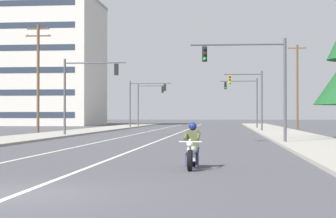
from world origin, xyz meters
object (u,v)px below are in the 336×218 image
object	(u,v)px
traffic_signal_mid_right	(251,92)
motorcycle_with_rider	(192,150)
utility_pole_left_near	(38,75)
apartment_building_far_left_block	(44,63)
utility_pole_right_far	(297,85)
traffic_signal_far_left	(146,98)
traffic_signal_mid_left	(142,96)
traffic_signal_near_right	(257,73)
traffic_signal_near_left	(82,85)
traffic_signal_far_right	(246,95)

from	to	relation	value
traffic_signal_mid_right	motorcycle_with_rider	bearing A→B (deg)	-95.11
utility_pole_left_near	apartment_building_far_left_block	bearing A→B (deg)	107.36
utility_pole_right_far	apartment_building_far_left_block	distance (m)	46.51
traffic_signal_far_left	traffic_signal_mid_left	bearing A→B (deg)	-87.42
traffic_signal_near_right	traffic_signal_far_left	bearing A→B (deg)	105.61
traffic_signal_mid_left	utility_pole_left_near	xyz separation A→B (m)	(-6.31, -23.16, 1.28)
motorcycle_with_rider	apartment_building_far_left_block	xyz separation A→B (m)	(-29.40, 75.64, 9.95)
traffic_signal_far_left	traffic_signal_near_left	bearing A→B (deg)	-90.29
motorcycle_with_rider	utility_pole_right_far	world-z (taller)	utility_pole_right_far
traffic_signal_far_left	utility_pole_right_far	world-z (taller)	utility_pole_right_far
traffic_signal_far_right	utility_pole_left_near	distance (m)	27.49
traffic_signal_mid_left	traffic_signal_far_right	size ratio (longest dim) A/B	1.00
traffic_signal_mid_right	utility_pole_left_near	distance (m)	21.20
traffic_signal_mid_right	traffic_signal_far_right	xyz separation A→B (m)	(-0.07, 11.67, 0.04)
traffic_signal_mid_right	traffic_signal_far_right	distance (m)	11.67
traffic_signal_mid_left	traffic_signal_far_left	distance (m)	6.08
traffic_signal_far_left	apartment_building_far_left_block	bearing A→B (deg)	145.86
traffic_signal_near_right	traffic_signal_far_left	size ratio (longest dim) A/B	1.00
traffic_signal_far_left	traffic_signal_near_right	bearing A→B (deg)	-74.39
motorcycle_with_rider	traffic_signal_mid_right	bearing A→B (deg)	84.89
traffic_signal_far_right	apartment_building_far_left_block	distance (m)	40.84
traffic_signal_near_right	utility_pole_left_near	xyz separation A→B (m)	(-19.06, 17.41, 1.28)
traffic_signal_mid_left	utility_pole_left_near	size ratio (longest dim) A/B	0.62
traffic_signal_mid_right	utility_pole_left_near	size ratio (longest dim) A/B	0.62
traffic_signal_mid_right	apartment_building_far_left_block	distance (m)	48.49
utility_pole_right_far	motorcycle_with_rider	bearing A→B (deg)	-100.60
motorcycle_with_rider	traffic_signal_mid_left	xyz separation A→B (m)	(-9.86, 56.51, 3.55)
traffic_signal_far_left	traffic_signal_far_right	bearing A→B (deg)	-36.51
traffic_signal_far_left	apartment_building_far_left_block	world-z (taller)	apartment_building_far_left_block
traffic_signal_near_left	utility_pole_left_near	size ratio (longest dim) A/B	0.62
traffic_signal_near_right	traffic_signal_mid_left	xyz separation A→B (m)	(-12.75, 40.57, -0.01)
traffic_signal_near_right	traffic_signal_far_left	xyz separation A→B (m)	(-13.03, 46.64, -0.09)
traffic_signal_far_left	utility_pole_right_far	bearing A→B (deg)	-31.21
traffic_signal_mid_right	apartment_building_far_left_block	world-z (taller)	apartment_building_far_left_block
traffic_signal_far_left	utility_pole_left_near	world-z (taller)	utility_pole_left_near
traffic_signal_mid_left	apartment_building_far_left_block	world-z (taller)	apartment_building_far_left_block
traffic_signal_mid_left	apartment_building_far_left_block	bearing A→B (deg)	135.60
traffic_signal_near_left	utility_pole_left_near	distance (m)	8.94
traffic_signal_mid_left	apartment_building_far_left_block	size ratio (longest dim) A/B	0.29
utility_pole_left_near	traffic_signal_near_right	bearing A→B (deg)	-42.41
traffic_signal_near_right	traffic_signal_mid_right	bearing A→B (deg)	88.26
utility_pole_left_near	motorcycle_with_rider	bearing A→B (deg)	-64.13
traffic_signal_far_right	traffic_signal_mid_left	bearing A→B (deg)	163.09
motorcycle_with_rider	traffic_signal_far_right	size ratio (longest dim) A/B	0.35
traffic_signal_far_right	utility_pole_right_far	distance (m)	6.26
traffic_signal_mid_right	traffic_signal_far_right	world-z (taller)	same
traffic_signal_mid_right	traffic_signal_far_left	distance (m)	25.81
traffic_signal_near_left	apartment_building_far_left_block	bearing A→B (deg)	111.31
traffic_signal_far_left	utility_pole_right_far	size ratio (longest dim) A/B	0.62
utility_pole_right_far	traffic_signal_near_left	bearing A→B (deg)	-129.58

